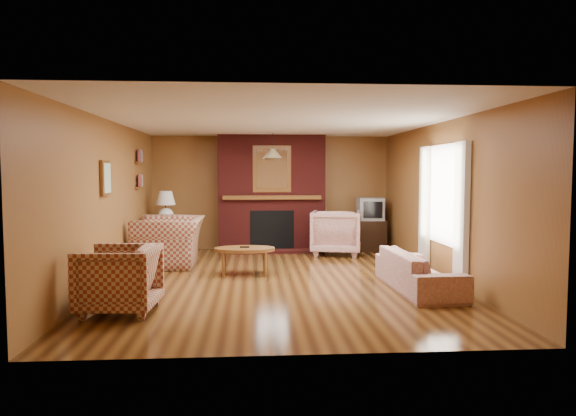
{
  "coord_description": "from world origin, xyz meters",
  "views": [
    {
      "loc": [
        -0.39,
        -7.72,
        1.63
      ],
      "look_at": [
        0.18,
        0.6,
        1.05
      ],
      "focal_mm": 32.0,
      "sensor_mm": 36.0,
      "label": 1
    }
  ],
  "objects": [
    {
      "name": "window_right",
      "position": [
        2.45,
        -0.2,
        1.13
      ],
      "size": [
        0.1,
        1.85,
        2.0
      ],
      "color": "beige",
      "rests_on": "wall_right"
    },
    {
      "name": "wall_back",
      "position": [
        0.0,
        3.25,
        1.2
      ],
      "size": [
        6.5,
        0.0,
        6.5
      ],
      "primitive_type": "plane",
      "rotation": [
        1.57,
        0.0,
        0.0
      ],
      "color": "brown",
      "rests_on": "floor"
    },
    {
      "name": "floral_sofa",
      "position": [
        1.9,
        -0.84,
        0.27
      ],
      "size": [
        0.78,
        1.86,
        0.54
      ],
      "primitive_type": "imported",
      "rotation": [
        0.0,
        0.0,
        1.61
      ],
      "color": "beige",
      "rests_on": "floor"
    },
    {
      "name": "tv_stand",
      "position": [
        2.05,
        2.8,
        0.32
      ],
      "size": [
        0.61,
        0.56,
        0.63
      ],
      "primitive_type": "cube",
      "rotation": [
        0.0,
        0.0,
        0.05
      ],
      "color": "black",
      "rests_on": "floor"
    },
    {
      "name": "pendant_light",
      "position": [
        0.0,
        2.3,
        2.0
      ],
      "size": [
        0.36,
        0.36,
        0.48
      ],
      "color": "black",
      "rests_on": "ceiling"
    },
    {
      "name": "wall_right",
      "position": [
        2.5,
        0.0,
        1.2
      ],
      "size": [
        0.0,
        6.5,
        6.5
      ],
      "primitive_type": "plane",
      "rotation": [
        1.57,
        0.0,
        -1.57
      ],
      "color": "brown",
      "rests_on": "floor"
    },
    {
      "name": "side_table",
      "position": [
        -2.1,
        2.45,
        0.32
      ],
      "size": [
        0.5,
        0.5,
        0.64
      ],
      "primitive_type": "cube",
      "rotation": [
        0.0,
        0.0,
        -0.05
      ],
      "color": "brown",
      "rests_on": "floor"
    },
    {
      "name": "bookshelf",
      "position": [
        -2.44,
        1.9,
        1.67
      ],
      "size": [
        0.09,
        0.55,
        0.71
      ],
      "color": "brown",
      "rests_on": "wall_left"
    },
    {
      "name": "botanical_print",
      "position": [
        -2.47,
        -0.3,
        1.55
      ],
      "size": [
        0.05,
        0.4,
        0.5
      ],
      "color": "brown",
      "rests_on": "wall_left"
    },
    {
      "name": "coffee_table",
      "position": [
        -0.53,
        0.4,
        0.38
      ],
      "size": [
        0.96,
        0.6,
        0.46
      ],
      "color": "brown",
      "rests_on": "floor"
    },
    {
      "name": "crt_tv",
      "position": [
        2.05,
        2.79,
        0.87
      ],
      "size": [
        0.52,
        0.52,
        0.47
      ],
      "color": "#999CA0",
      "rests_on": "tv_stand"
    },
    {
      "name": "wall_front",
      "position": [
        0.0,
        -3.25,
        1.2
      ],
      "size": [
        6.5,
        0.0,
        6.5
      ],
      "primitive_type": "plane",
      "rotation": [
        -1.57,
        0.0,
        0.0
      ],
      "color": "brown",
      "rests_on": "floor"
    },
    {
      "name": "wall_left",
      "position": [
        -2.5,
        0.0,
        1.2
      ],
      "size": [
        0.0,
        6.5,
        6.5
      ],
      "primitive_type": "plane",
      "rotation": [
        1.57,
        0.0,
        1.57
      ],
      "color": "brown",
      "rests_on": "floor"
    },
    {
      "name": "table_lamp",
      "position": [
        -2.1,
        2.45,
        0.99
      ],
      "size": [
        0.38,
        0.38,
        0.63
      ],
      "color": "white",
      "rests_on": "side_table"
    },
    {
      "name": "plaid_loveseat",
      "position": [
        -1.85,
        1.34,
        0.42
      ],
      "size": [
        1.14,
        1.31,
        0.85
      ],
      "primitive_type": "imported",
      "rotation": [
        0.0,
        0.0,
        -1.57
      ],
      "color": "maroon",
      "rests_on": "floor"
    },
    {
      "name": "fireplace",
      "position": [
        0.0,
        2.98,
        1.18
      ],
      "size": [
        2.2,
        0.82,
        2.4
      ],
      "color": "#4E1311",
      "rests_on": "floor"
    },
    {
      "name": "floral_armchair",
      "position": [
        1.26,
        2.33,
        0.44
      ],
      "size": [
        1.14,
        1.16,
        0.89
      ],
      "primitive_type": "imported",
      "rotation": [
        0.0,
        0.0,
        2.92
      ],
      "color": "beige",
      "rests_on": "floor"
    },
    {
      "name": "plaid_armchair",
      "position": [
        -1.95,
        -1.72,
        0.39
      ],
      "size": [
        0.91,
        0.88,
        0.79
      ],
      "primitive_type": "imported",
      "rotation": [
        0.0,
        0.0,
        -1.62
      ],
      "color": "maroon",
      "rests_on": "floor"
    },
    {
      "name": "floor",
      "position": [
        0.0,
        0.0,
        0.0
      ],
      "size": [
        6.5,
        6.5,
        0.0
      ],
      "primitive_type": "plane",
      "color": "#41230E",
      "rests_on": "ground"
    },
    {
      "name": "ceiling",
      "position": [
        0.0,
        0.0,
        2.4
      ],
      "size": [
        6.5,
        6.5,
        0.0
      ],
      "primitive_type": "plane",
      "rotation": [
        3.14,
        0.0,
        0.0
      ],
      "color": "silver",
      "rests_on": "wall_back"
    }
  ]
}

